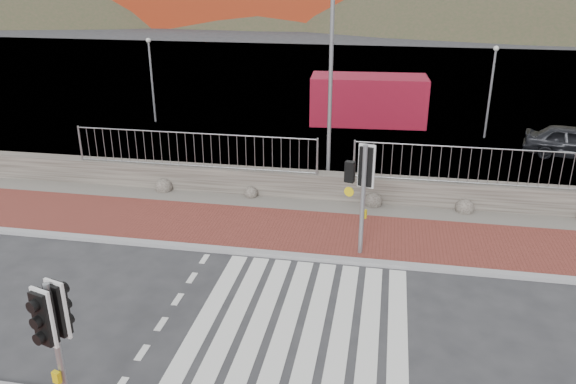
% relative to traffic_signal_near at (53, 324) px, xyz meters
% --- Properties ---
extents(ground, '(220.00, 220.00, 0.00)m').
position_rel_traffic_signal_near_xyz_m(ground, '(3.44, 3.45, -1.98)').
color(ground, '#28282B').
rests_on(ground, ground).
extents(sidewalk_far, '(40.00, 3.00, 0.08)m').
position_rel_traffic_signal_near_xyz_m(sidewalk_far, '(3.44, 7.95, -1.94)').
color(sidewalk_far, brown).
rests_on(sidewalk_far, ground).
extents(kerb_far, '(40.00, 0.25, 0.12)m').
position_rel_traffic_signal_near_xyz_m(kerb_far, '(3.44, 6.45, -1.93)').
color(kerb_far, gray).
rests_on(kerb_far, ground).
extents(zebra_crossing, '(4.62, 5.60, 0.01)m').
position_rel_traffic_signal_near_xyz_m(zebra_crossing, '(3.44, 3.45, -1.98)').
color(zebra_crossing, silver).
rests_on(zebra_crossing, ground).
extents(gravel_strip, '(40.00, 1.50, 0.06)m').
position_rel_traffic_signal_near_xyz_m(gravel_strip, '(3.44, 9.95, -1.95)').
color(gravel_strip, '#59544C').
rests_on(gravel_strip, ground).
extents(stone_wall, '(40.00, 0.60, 0.90)m').
position_rel_traffic_signal_near_xyz_m(stone_wall, '(3.44, 10.75, -1.53)').
color(stone_wall, '#453E38').
rests_on(stone_wall, ground).
extents(railing, '(18.07, 0.07, 1.22)m').
position_rel_traffic_signal_near_xyz_m(railing, '(3.44, 10.60, -0.16)').
color(railing, gray).
rests_on(railing, stone_wall).
extents(quay, '(120.00, 40.00, 0.50)m').
position_rel_traffic_signal_near_xyz_m(quay, '(3.44, 31.35, -1.98)').
color(quay, '#4C4C4F').
rests_on(quay, ground).
extents(water, '(220.00, 50.00, 0.05)m').
position_rel_traffic_signal_near_xyz_m(water, '(3.44, 66.35, -1.98)').
color(water, '#3F4C54').
rests_on(water, ground).
extents(hills_backdrop, '(254.00, 90.00, 100.00)m').
position_rel_traffic_signal_near_xyz_m(hills_backdrop, '(10.18, 91.35, -25.04)').
color(hills_backdrop, '#2E3620').
rests_on(hills_backdrop, ground).
extents(traffic_signal_near, '(0.44, 0.34, 2.73)m').
position_rel_traffic_signal_near_xyz_m(traffic_signal_near, '(0.00, 0.00, 0.00)').
color(traffic_signal_near, gray).
rests_on(traffic_signal_near, ground).
extents(traffic_signal_far, '(0.77, 0.42, 3.12)m').
position_rel_traffic_signal_near_xyz_m(traffic_signal_far, '(4.48, 6.95, 0.28)').
color(traffic_signal_far, gray).
rests_on(traffic_signal_far, ground).
extents(streetlight, '(1.63, 0.40, 7.71)m').
position_rel_traffic_signal_near_xyz_m(streetlight, '(3.23, 11.57, 2.35)').
color(streetlight, gray).
rests_on(streetlight, ground).
extents(shipping_container, '(5.76, 2.70, 2.34)m').
position_rel_traffic_signal_near_xyz_m(shipping_container, '(4.00, 21.03, -0.81)').
color(shipping_container, maroon).
rests_on(shipping_container, ground).
extents(car_a, '(4.09, 2.41, 1.31)m').
position_rel_traffic_signal_near_xyz_m(car_a, '(12.57, 16.99, -1.33)').
color(car_a, black).
rests_on(car_a, ground).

